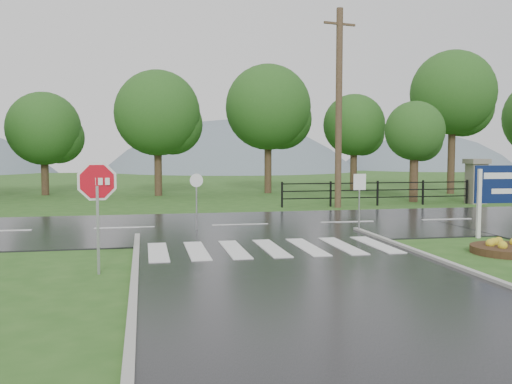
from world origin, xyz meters
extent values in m
plane|color=#2A551C|center=(0.00, 0.00, 0.00)|extent=(120.00, 120.00, 0.00)
cube|color=black|center=(0.00, 10.00, 0.00)|extent=(90.00, 8.00, 0.04)
cube|color=silver|center=(-3.00, 5.00, 0.06)|extent=(0.50, 2.80, 0.02)
cube|color=silver|center=(-2.00, 5.00, 0.06)|extent=(0.50, 2.80, 0.02)
cube|color=silver|center=(-1.00, 5.00, 0.06)|extent=(0.50, 2.80, 0.02)
cube|color=silver|center=(0.00, 5.00, 0.06)|extent=(0.50, 2.80, 0.02)
cube|color=silver|center=(1.00, 5.00, 0.06)|extent=(0.50, 2.80, 0.02)
cube|color=silver|center=(2.00, 5.00, 0.06)|extent=(0.50, 2.80, 0.02)
cube|color=silver|center=(3.00, 5.00, 0.06)|extent=(0.50, 2.80, 0.02)
cube|color=gray|center=(13.00, 16.00, 1.00)|extent=(0.80, 0.80, 2.00)
cube|color=#6B6659|center=(13.00, 16.00, 2.12)|extent=(1.00, 1.00, 0.24)
cube|color=black|center=(7.75, 16.00, 0.40)|extent=(9.50, 0.05, 0.05)
cube|color=black|center=(7.75, 16.00, 0.75)|extent=(9.50, 0.05, 0.05)
cube|color=black|center=(7.75, 16.00, 1.10)|extent=(9.50, 0.05, 0.05)
cube|color=black|center=(3.00, 16.00, 0.60)|extent=(0.08, 0.08, 1.20)
cube|color=black|center=(12.50, 16.00, 0.60)|extent=(0.08, 0.08, 1.20)
sphere|color=slate|center=(8.00, 65.00, -17.28)|extent=(48.00, 48.00, 48.00)
sphere|color=slate|center=(36.00, 65.00, -12.96)|extent=(36.00, 36.00, 36.00)
cube|color=#939399|center=(-4.32, 2.85, 0.96)|extent=(0.06, 0.06, 1.92)
cylinder|color=white|center=(-4.32, 2.87, 2.02)|extent=(1.14, 0.23, 1.15)
cylinder|color=red|center=(-4.32, 2.85, 2.02)|extent=(0.99, 0.21, 1.00)
cube|color=silver|center=(6.68, 5.85, 1.06)|extent=(0.11, 0.11, 2.11)
cylinder|color=#332111|center=(5.95, 3.34, 0.10)|extent=(1.91, 1.91, 0.19)
cube|color=#939399|center=(3.52, 7.64, 0.90)|extent=(0.04, 0.04, 1.80)
cube|color=white|center=(3.52, 7.62, 1.66)|extent=(0.43, 0.04, 0.52)
cylinder|color=#939399|center=(-1.63, 8.96, 0.89)|extent=(0.05, 0.05, 1.78)
cylinder|color=white|center=(-1.63, 8.94, 1.69)|extent=(0.44, 0.11, 0.44)
cylinder|color=#473523|center=(5.56, 15.50, 4.57)|extent=(0.30, 0.30, 9.15)
cube|color=brown|center=(5.56, 15.50, 8.44)|extent=(1.61, 0.44, 0.10)
cylinder|color=#3D2B1C|center=(10.38, 17.50, 1.53)|extent=(0.44, 0.44, 3.06)
sphere|color=#1E4C17|center=(10.38, 17.50, 3.67)|extent=(3.05, 3.05, 3.05)
camera|label=1|loc=(-3.34, -9.77, 2.69)|focal=40.00mm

